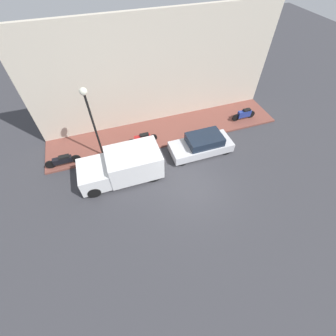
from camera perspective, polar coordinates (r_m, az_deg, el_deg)
ground_plane at (r=13.12m, az=6.29°, el=-4.47°), size 60.00×60.00×0.00m
sidewalk at (r=16.28m, az=-0.61°, el=9.39°), size 2.99×16.24×0.13m
building_facade at (r=15.69m, az=-2.75°, el=22.89°), size 0.30×16.24×7.07m
parked_car at (r=14.59m, az=8.60°, el=5.91°), size 1.65×3.97×1.29m
delivery_van at (r=13.06m, az=-11.60°, el=0.52°), size 2.08×4.62×1.74m
motorcycle_blue at (r=17.90m, az=18.79°, el=12.84°), size 0.30×1.85×0.85m
motorcycle_red at (r=15.06m, az=-6.45°, el=7.46°), size 0.30×2.00×0.76m
motorcycle_black at (r=15.01m, az=-25.14°, el=1.79°), size 0.30×2.07×0.73m
streetlamp at (r=12.95m, az=-19.31°, el=13.46°), size 0.40×0.40×4.70m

